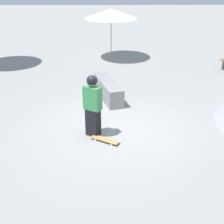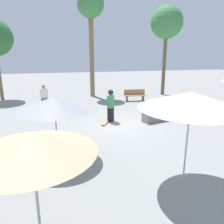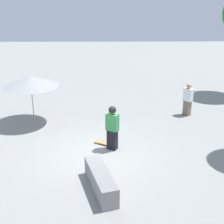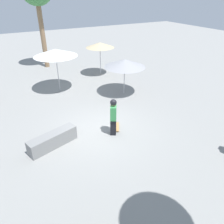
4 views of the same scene
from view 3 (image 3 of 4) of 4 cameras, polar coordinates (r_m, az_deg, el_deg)
The scene contains 6 objects.
ground_plane at distance 11.70m, azimuth -2.72°, elevation -7.53°, with size 60.00×60.00×0.00m, color gray.
skater_main at distance 11.60m, azimuth 0.06°, elevation -2.67°, with size 0.52×0.46×1.73m.
skateboard at distance 12.30m, azimuth -1.48°, elevation -5.72°, with size 0.80×0.57×0.07m.
concrete_ledge at distance 9.54m, azimuth -2.11°, elevation -12.43°, with size 1.08×2.16×0.62m.
shade_umbrella_grey at distance 14.29m, azimuth -14.65°, elevation 5.47°, with size 2.49×2.49×2.18m.
bystander_watching at distance 15.47m, azimuth 13.68°, elevation 2.21°, with size 0.47×0.48×1.59m.
Camera 3 is at (-0.41, 10.32, 5.49)m, focal length 50.00 mm.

